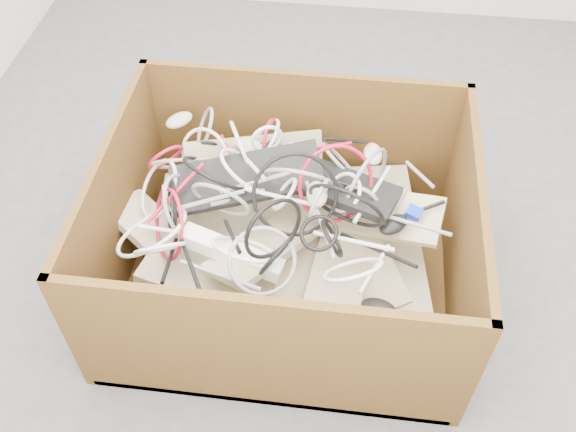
# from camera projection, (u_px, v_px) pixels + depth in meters

# --- Properties ---
(ground) EXTENTS (3.00, 3.00, 0.00)m
(ground) POSITION_uv_depth(u_px,v_px,m) (314.00, 222.00, 2.35)
(ground) COLOR #49484B
(ground) RESTS_ON ground
(cardboard_box) EXTENTS (1.10, 0.91, 0.53)m
(cardboard_box) POSITION_uv_depth(u_px,v_px,m) (283.00, 253.00, 2.08)
(cardboard_box) COLOR #422410
(cardboard_box) RESTS_ON ground
(keyboard_pile) EXTENTS (1.08, 0.80, 0.34)m
(keyboard_pile) POSITION_uv_depth(u_px,v_px,m) (286.00, 220.00, 1.99)
(keyboard_pile) COLOR #CDBA90
(keyboard_pile) RESTS_ON cardboard_box
(mice_scatter) EXTENTS (0.84, 0.78, 0.19)m
(mice_scatter) POSITION_uv_depth(u_px,v_px,m) (292.00, 200.00, 1.94)
(mice_scatter) COLOR beige
(mice_scatter) RESTS_ON keyboard_pile
(power_strip_left) EXTENTS (0.33, 0.13, 0.13)m
(power_strip_left) POSITION_uv_depth(u_px,v_px,m) (215.00, 184.00, 1.97)
(power_strip_left) COLOR white
(power_strip_left) RESTS_ON keyboard_pile
(power_strip_right) EXTENTS (0.31, 0.13, 0.10)m
(power_strip_right) POSITION_uv_depth(u_px,v_px,m) (232.00, 252.00, 1.83)
(power_strip_right) COLOR white
(power_strip_right) RESTS_ON keyboard_pile
(vga_plug) EXTENTS (0.06, 0.06, 0.03)m
(vga_plug) POSITION_uv_depth(u_px,v_px,m) (414.00, 212.00, 1.90)
(vga_plug) COLOR #0E30D3
(vga_plug) RESTS_ON keyboard_pile
(cable_tangle) EXTENTS (0.98, 0.81, 0.41)m
(cable_tangle) POSITION_uv_depth(u_px,v_px,m) (255.00, 193.00, 1.90)
(cable_tangle) COLOR gray
(cable_tangle) RESTS_ON keyboard_pile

